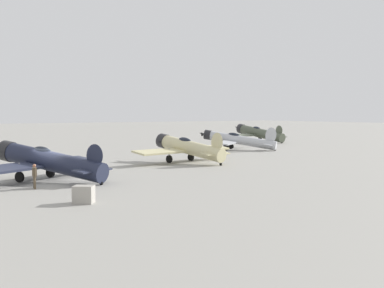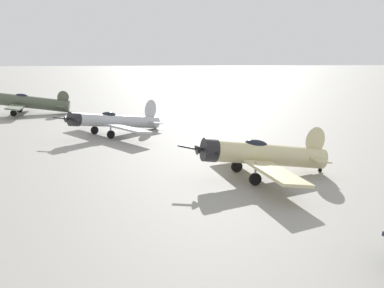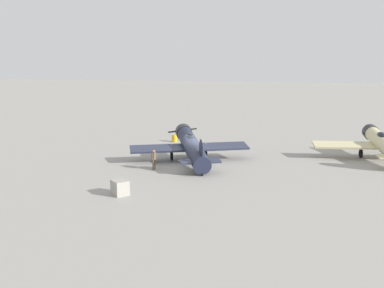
% 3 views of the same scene
% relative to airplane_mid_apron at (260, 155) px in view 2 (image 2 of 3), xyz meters
% --- Properties ---
extents(airplane_mid_apron, '(10.49, 12.75, 3.35)m').
position_rel_airplane_mid_apron_xyz_m(airplane_mid_apron, '(0.00, 0.00, 0.00)').
color(airplane_mid_apron, beige).
rests_on(airplane_mid_apron, ground_plane).
extents(airplane_far_line, '(10.26, 10.91, 3.27)m').
position_rel_airplane_mid_apron_xyz_m(airplane_far_line, '(-11.50, 15.92, -0.18)').
color(airplane_far_line, '#B7BABF').
rests_on(airplane_far_line, ground_plane).
extents(airplane_outer_stand, '(12.25, 10.12, 3.10)m').
position_rel_airplane_mid_apron_xyz_m(airplane_outer_stand, '(-24.36, 31.03, 0.01)').
color(airplane_outer_stand, '#4C5442').
rests_on(airplane_outer_stand, ground_plane).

